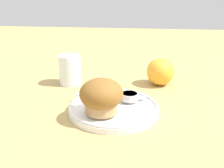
{
  "coord_description": "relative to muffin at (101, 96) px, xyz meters",
  "views": [
    {
      "loc": [
        0.08,
        -0.54,
        0.27
      ],
      "look_at": [
        0.0,
        0.05,
        0.06
      ],
      "focal_mm": 40.0,
      "sensor_mm": 36.0,
      "label": 1
    }
  ],
  "objects": [
    {
      "name": "cream_ramekin",
      "position": [
        0.06,
        0.07,
        -0.03
      ],
      "size": [
        0.04,
        0.04,
        0.02
      ],
      "color": "silver",
      "rests_on": "plate"
    },
    {
      "name": "orange_fruit",
      "position": [
        0.14,
        0.25,
        -0.02
      ],
      "size": [
        0.08,
        0.08,
        0.08
      ],
      "color": "#F4A82D",
      "rests_on": "ground_plane"
    },
    {
      "name": "plate",
      "position": [
        0.02,
        0.04,
        -0.05
      ],
      "size": [
        0.22,
        0.22,
        0.02
      ],
      "color": "white",
      "rests_on": "ground_plane"
    },
    {
      "name": "berry_pair",
      "position": [
        0.04,
        0.09,
        -0.03
      ],
      "size": [
        0.03,
        0.02,
        0.02
      ],
      "color": "#B7192D",
      "rests_on": "plate"
    },
    {
      "name": "muffin",
      "position": [
        0.0,
        0.0,
        0.0
      ],
      "size": [
        0.1,
        0.1,
        0.08
      ],
      "color": "tan",
      "rests_on": "plate"
    },
    {
      "name": "ground_plane",
      "position": [
        0.01,
        0.04,
        -0.06
      ],
      "size": [
        3.0,
        3.0,
        0.0
      ],
      "primitive_type": "plane",
      "color": "tan"
    },
    {
      "name": "juice_glass",
      "position": [
        -0.14,
        0.22,
        -0.01
      ],
      "size": [
        0.07,
        0.07,
        0.09
      ],
      "color": "silver",
      "rests_on": "ground_plane"
    },
    {
      "name": "butter_knife",
      "position": [
        0.01,
        0.09,
        -0.04
      ],
      "size": [
        0.18,
        0.02,
        0.0
      ],
      "rotation": [
        0.0,
        0.0,
        -0.0
      ],
      "color": "silver",
      "rests_on": "plate"
    }
  ]
}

